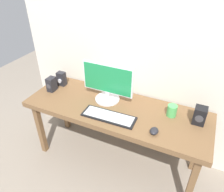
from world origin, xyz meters
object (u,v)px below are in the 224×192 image
object	(u,v)px
speaker_right	(200,115)
audio_controller	(62,79)
speaker_left	(52,84)
coffee_mug	(172,111)
desk	(116,113)
keyboard_primary	(108,116)
mouse	(154,131)
monitor	(108,83)

from	to	relation	value
speaker_right	audio_controller	world-z (taller)	speaker_right
speaker_left	audio_controller	distance (m)	0.14
speaker_right	speaker_left	bearing A→B (deg)	-176.08
speaker_right	coffee_mug	size ratio (longest dim) A/B	1.47
desk	coffee_mug	size ratio (longest dim) A/B	16.19
audio_controller	coffee_mug	world-z (taller)	audio_controller
speaker_right	coffee_mug	distance (m)	0.23
keyboard_primary	mouse	bearing A→B (deg)	-3.63
desk	audio_controller	bearing A→B (deg)	169.01
desk	speaker_right	world-z (taller)	speaker_right
speaker_right	speaker_left	size ratio (longest dim) A/B	1.06
desk	speaker_right	bearing A→B (deg)	7.93
speaker_right	mouse	bearing A→B (deg)	-137.62
speaker_right	speaker_left	xyz separation A→B (m)	(-1.44, -0.10, -0.00)
monitor	audio_controller	size ratio (longest dim) A/B	3.34
monitor	coffee_mug	size ratio (longest dim) A/B	4.72
mouse	keyboard_primary	bearing A→B (deg)	176.05
keyboard_primary	coffee_mug	world-z (taller)	coffee_mug
monitor	keyboard_primary	bearing A→B (deg)	-63.17
desk	speaker_left	world-z (taller)	speaker_left
keyboard_primary	mouse	world-z (taller)	mouse
speaker_right	audio_controller	bearing A→B (deg)	178.54
mouse	coffee_mug	bearing A→B (deg)	74.30
audio_controller	monitor	bearing A→B (deg)	-3.95
desk	mouse	xyz separation A→B (m)	(0.41, -0.18, 0.09)
mouse	speaker_right	distance (m)	0.41
speaker_right	monitor	bearing A→B (deg)	-179.77
mouse	speaker_left	size ratio (longest dim) A/B	0.60
keyboard_primary	audio_controller	size ratio (longest dim) A/B	3.20
monitor	keyboard_primary	distance (m)	0.33
speaker_right	keyboard_primary	bearing A→B (deg)	-160.82
monitor	audio_controller	bearing A→B (deg)	176.05
mouse	audio_controller	distance (m)	1.15
desk	mouse	distance (m)	0.46
keyboard_primary	speaker_right	world-z (taller)	speaker_right
monitor	speaker_left	size ratio (longest dim) A/B	3.41
keyboard_primary	audio_controller	world-z (taller)	audio_controller
desk	speaker_left	distance (m)	0.74
mouse	speaker_left	distance (m)	1.15
speaker_left	audio_controller	size ratio (longest dim) A/B	0.98
monitor	speaker_left	xyz separation A→B (m)	(-0.59, -0.10, -0.11)
mouse	coffee_mug	xyz separation A→B (m)	(0.08, 0.28, 0.03)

